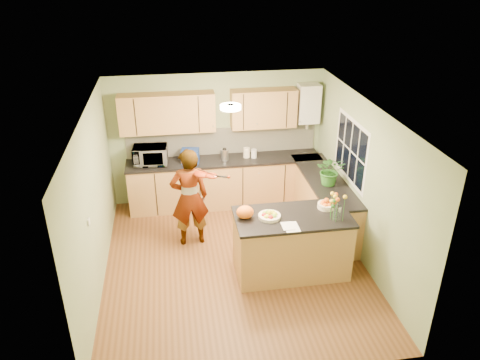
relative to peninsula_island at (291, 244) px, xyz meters
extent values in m
plane|color=brown|center=(-0.82, 0.33, -0.49)|extent=(4.50, 4.50, 0.00)
cube|color=white|center=(-0.82, 0.33, 2.01)|extent=(4.00, 4.50, 0.02)
cube|color=gray|center=(-0.82, 2.58, 0.76)|extent=(4.00, 0.02, 2.50)
cube|color=gray|center=(-0.82, -1.92, 0.76)|extent=(4.00, 0.02, 2.50)
cube|color=gray|center=(-2.82, 0.33, 0.76)|extent=(0.02, 4.50, 2.50)
cube|color=gray|center=(1.18, 0.33, 0.76)|extent=(0.02, 4.50, 2.50)
cube|color=#B48848|center=(-0.72, 2.28, -0.04)|extent=(3.60, 0.60, 0.90)
cube|color=black|center=(-0.72, 2.27, 0.43)|extent=(3.64, 0.62, 0.04)
cube|color=#B48848|center=(0.88, 1.18, -0.04)|extent=(0.60, 2.20, 0.90)
cube|color=black|center=(0.87, 1.18, 0.43)|extent=(0.62, 2.24, 0.04)
cube|color=beige|center=(-0.72, 2.56, 0.71)|extent=(3.60, 0.02, 0.52)
cube|color=#B48848|center=(-1.72, 2.41, 1.36)|extent=(1.70, 0.34, 0.70)
cube|color=#B48848|center=(0.03, 2.41, 1.36)|extent=(1.20, 0.34, 0.70)
cube|color=white|center=(0.88, 2.42, 1.41)|extent=(0.40, 0.30, 0.72)
cylinder|color=silver|center=(0.88, 2.42, 1.01)|extent=(0.06, 0.06, 0.20)
cube|color=white|center=(1.18, 0.93, 1.06)|extent=(0.01, 1.30, 1.05)
cube|color=black|center=(1.17, 0.93, 1.06)|extent=(0.01, 1.18, 0.92)
cube|color=white|center=(-2.80, -0.27, 0.81)|extent=(0.02, 0.09, 0.09)
cylinder|color=#FFEABF|center=(-0.82, 0.63, 1.97)|extent=(0.30, 0.30, 0.06)
cylinder|color=white|center=(-0.82, 0.63, 2.00)|extent=(0.10, 0.10, 0.02)
cube|color=#B48848|center=(0.00, 0.00, -0.02)|extent=(1.66, 0.83, 0.93)
cube|color=black|center=(0.00, 0.00, 0.47)|extent=(1.70, 0.87, 0.04)
cylinder|color=#FCE9C9|center=(-0.35, 0.00, 0.51)|extent=(0.32, 0.32, 0.05)
cylinder|color=#FCE9C9|center=(0.55, 0.15, 0.52)|extent=(0.26, 0.26, 0.08)
cylinder|color=silver|center=(0.60, -0.18, 0.59)|extent=(0.11, 0.11, 0.21)
ellipsoid|color=orange|center=(-0.70, 0.05, 0.58)|extent=(0.29, 0.26, 0.19)
cube|color=white|center=(-0.10, -0.30, 0.49)|extent=(0.20, 0.27, 0.01)
imported|color=#E9AE8E|center=(-1.45, 1.04, 0.36)|extent=(0.65, 0.46, 1.69)
imported|color=white|center=(-2.07, 2.29, 0.62)|extent=(0.63, 0.45, 0.34)
cube|color=navy|center=(-1.35, 2.24, 0.58)|extent=(0.35, 0.28, 0.25)
cylinder|color=silver|center=(-0.72, 2.26, 0.55)|extent=(0.15, 0.15, 0.20)
sphere|color=black|center=(-0.72, 2.26, 0.69)|extent=(0.07, 0.07, 0.07)
cylinder|color=#FCE9C9|center=(-0.29, 2.31, 0.54)|extent=(0.15, 0.15, 0.19)
cylinder|color=white|center=(-0.16, 2.27, 0.53)|extent=(0.12, 0.12, 0.16)
imported|color=#2D6D24|center=(0.88, 0.97, 0.71)|extent=(0.56, 0.52, 0.52)
camera|label=1|loc=(-1.68, -5.69, 3.95)|focal=35.00mm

